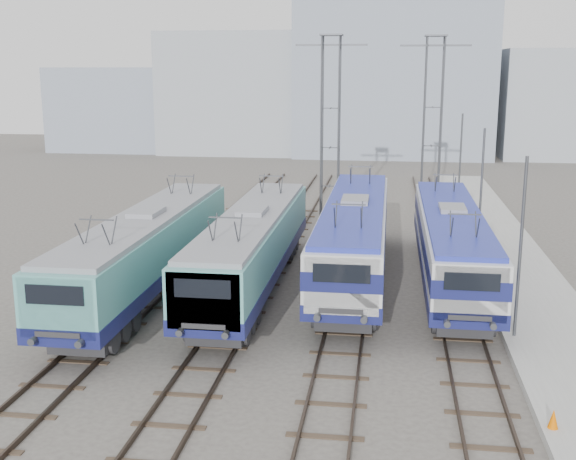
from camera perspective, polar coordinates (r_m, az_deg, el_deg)
The scene contains 16 objects.
ground at distance 26.52m, azimuth -0.80°, elevation -9.54°, with size 160.00×160.00×0.00m, color #514C47.
platform at distance 34.34m, azimuth 18.49°, elevation -4.70°, with size 4.00×70.00×0.30m, color #9E9E99.
locomotive_far_left at distance 32.50m, azimuth -11.14°, elevation -1.37°, with size 2.87×18.14×3.41m.
locomotive_center_left at distance 32.60m, azimuth -2.88°, elevation -1.17°, with size 2.82×17.81×3.35m.
locomotive_center_right at distance 34.45m, azimuth 5.27°, elevation -0.18°, with size 2.95×18.69×3.51m.
locomotive_far_right at distance 34.21m, azimuth 12.78°, elevation -0.76°, with size 2.79×17.63×3.31m.
catenary_tower_west at distance 46.53m, azimuth 3.37°, elevation 8.53°, with size 4.50×1.20×12.00m.
catenary_tower_east at distance 48.44m, azimuth 11.34°, elevation 8.47°, with size 4.50×1.20×12.00m.
mast_front at distance 27.48m, azimuth 17.87°, elevation -1.69°, with size 0.12×0.12×7.00m, color #3F4247.
mast_mid at distance 39.10m, azimuth 14.99°, elevation 2.66°, with size 0.12×0.12×7.00m, color #3F4247.
mast_rear at distance 50.90m, azimuth 13.43°, elevation 5.01°, with size 0.12×0.12×7.00m, color #3F4247.
safety_cone at distance 21.85m, azimuth 20.23°, elevation -13.82°, with size 0.29×0.29×0.55m, color #DD6000.
building_west at distance 88.11m, azimuth -3.69°, elevation 10.75°, with size 18.00×12.00×14.00m, color #9098A1.
building_center at distance 86.25m, azimuth 8.35°, elevation 11.93°, with size 22.00×14.00×18.00m, color gray.
building_east at distance 88.68m, azimuth 21.49°, elevation 9.27°, with size 16.00×12.00×12.00m, color #9098A1.
building_far_west at distance 92.77m, azimuth -13.53°, elevation 9.29°, with size 14.00×10.00×10.00m, color gray.
Camera 1 is at (3.79, -24.25, 10.07)m, focal length 45.00 mm.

